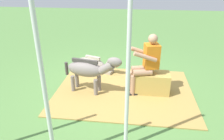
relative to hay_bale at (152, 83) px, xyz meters
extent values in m
plane|color=#568442|center=(0.89, -0.10, -0.24)|extent=(24.00, 24.00, 0.00)
cube|color=#AD8C47|center=(0.62, 0.02, -0.23)|extent=(3.09, 2.40, 0.02)
cube|color=tan|center=(0.00, 0.00, 0.00)|extent=(0.77, 0.42, 0.49)
cylinder|color=tan|center=(0.22, 0.14, 0.31)|extent=(0.42, 0.23, 0.14)
cylinder|color=tan|center=(0.42, 0.19, 0.00)|extent=(0.11, 0.11, 0.49)
cube|color=black|center=(0.42, 0.19, -0.21)|extent=(0.24, 0.15, 0.06)
cylinder|color=tan|center=(0.27, -0.05, 0.31)|extent=(0.42, 0.23, 0.14)
cylinder|color=tan|center=(0.46, -0.01, 0.00)|extent=(0.11, 0.11, 0.49)
cube|color=black|center=(0.46, -0.01, -0.21)|extent=(0.24, 0.15, 0.06)
cube|color=orange|center=(0.05, 0.00, 0.64)|extent=(0.36, 0.34, 0.52)
cylinder|color=tan|center=(0.19, 0.20, 0.69)|extent=(0.51, 0.20, 0.26)
cylinder|color=tan|center=(0.26, -0.11, 0.69)|extent=(0.51, 0.20, 0.26)
sphere|color=tan|center=(0.05, 0.00, 1.02)|extent=(0.20, 0.20, 0.20)
ellipsoid|color=slate|center=(1.48, 0.14, 0.32)|extent=(0.89, 0.48, 0.34)
cylinder|color=slate|center=(1.19, 0.10, -0.05)|extent=(0.09, 0.09, 0.39)
cylinder|color=slate|center=(1.22, 0.29, -0.05)|extent=(0.09, 0.09, 0.39)
cylinder|color=slate|center=(1.73, -0.01, -0.05)|extent=(0.09, 0.09, 0.39)
cylinder|color=slate|center=(1.77, 0.18, -0.05)|extent=(0.09, 0.09, 0.39)
cylinder|color=slate|center=(0.99, 0.24, 0.42)|extent=(0.39, 0.25, 0.33)
ellipsoid|color=slate|center=(0.81, 0.27, 0.58)|extent=(0.35, 0.22, 0.20)
cube|color=#433D3A|center=(1.48, 0.14, 0.51)|extent=(0.60, 0.18, 0.08)
cylinder|color=#433D3A|center=(1.94, 0.05, 0.27)|extent=(0.07, 0.07, 0.30)
ellipsoid|color=gray|center=(1.64, -1.06, -0.06)|extent=(0.96, 0.67, 0.36)
cube|color=gray|center=(1.13, -0.87, -0.19)|extent=(0.34, 0.32, 0.10)
cylinder|color=gray|center=(1.11, -0.87, 0.00)|extent=(0.33, 0.27, 0.30)
ellipsoid|color=gray|center=(0.94, -0.81, 0.08)|extent=(0.34, 0.25, 0.20)
cube|color=#B5A999|center=(1.56, -1.03, 0.14)|extent=(0.44, 0.22, 0.08)
cylinder|color=silver|center=(0.47, 1.75, 0.95)|extent=(0.06, 0.06, 2.38)
cylinder|color=silver|center=(1.48, 2.13, 0.95)|extent=(0.06, 0.06, 2.38)
camera|label=1|loc=(0.35, 4.35, 2.27)|focal=34.41mm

